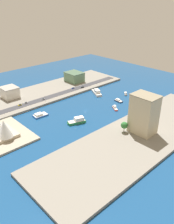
# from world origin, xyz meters

# --- Properties ---
(ground_plane) EXTENTS (440.00, 440.00, 0.00)m
(ground_plane) POSITION_xyz_m (0.00, 0.00, 0.00)
(ground_plane) COLOR navy
(quay_west) EXTENTS (70.00, 240.00, 2.52)m
(quay_west) POSITION_xyz_m (-80.16, 0.00, 1.26)
(quay_west) COLOR gray
(quay_west) RESTS_ON ground_plane
(quay_east) EXTENTS (70.00, 240.00, 2.52)m
(quay_east) POSITION_xyz_m (80.16, 0.00, 1.26)
(quay_east) COLOR gray
(quay_east) RESTS_ON ground_plane
(peninsula_point) EXTENTS (60.30, 50.01, 2.00)m
(peninsula_point) POSITION_xyz_m (13.01, 100.16, 1.00)
(peninsula_point) COLOR #A89E89
(peninsula_point) RESTS_ON ground_plane
(road_strip) EXTENTS (11.00, 228.00, 0.15)m
(road_strip) POSITION_xyz_m (59.70, 0.00, 2.60)
(road_strip) COLOR #38383D
(road_strip) RESTS_ON quay_east
(yacht_sleek_gray) EXTENTS (9.84, 9.71, 3.86)m
(yacht_sleek_gray) POSITION_xyz_m (-0.64, -75.88, 1.45)
(yacht_sleek_gray) COLOR #999EA3
(yacht_sleek_gray) RESTS_ON ground_plane
(ferry_green_doubledeck) EXTENTS (13.05, 21.62, 6.54)m
(ferry_green_doubledeck) POSITION_xyz_m (-16.56, 27.61, 2.56)
(ferry_green_doubledeck) COLOR #2D8C4C
(ferry_green_doubledeck) RESTS_ON ground_plane
(patrol_launch_navy) EXTENTS (12.29, 5.73, 3.28)m
(patrol_launch_navy) POSITION_xyz_m (-9.60, -49.86, 1.19)
(patrol_launch_navy) COLOR #1E284C
(patrol_launch_navy) RESTS_ON ground_plane
(catamaran_blue) EXTENTS (10.29, 17.49, 3.87)m
(catamaran_blue) POSITION_xyz_m (24.78, 48.55, 1.46)
(catamaran_blue) COLOR blue
(catamaran_blue) RESTS_ON ground_plane
(tugboat_red) EXTENTS (13.30, 10.22, 3.86)m
(tugboat_red) POSITION_xyz_m (-21.16, -29.37, 1.29)
(tugboat_red) COLOR red
(tugboat_red) RESTS_ON ground_plane
(ferry_white_commuter) EXTENTS (25.86, 17.91, 6.79)m
(ferry_white_commuter) POSITION_xyz_m (28.87, -48.01, 2.51)
(ferry_white_commuter) COLOR silver
(ferry_white_commuter) RESTS_ON ground_plane
(barge_flat_brown) EXTENTS (18.33, 24.08, 2.91)m
(barge_flat_brown) POSITION_xyz_m (-29.77, -94.97, 1.10)
(barge_flat_brown) COLOR brown
(barge_flat_brown) RESTS_ON ground_plane
(terminal_long_green) EXTENTS (27.27, 22.66, 14.70)m
(terminal_long_green) POSITION_xyz_m (86.63, -55.73, 9.90)
(terminal_long_green) COLOR slate
(terminal_long_green) RESTS_ON quay_east
(hotel_broad_white) EXTENTS (21.61, 19.89, 14.42)m
(hotel_broad_white) POSITION_xyz_m (94.55, 49.73, 9.76)
(hotel_broad_white) COLOR silver
(hotel_broad_white) RESTS_ON quay_east
(office_block_beige) EXTENTS (25.01, 18.82, 39.45)m
(office_block_beige) POSITION_xyz_m (-77.79, -4.29, 22.28)
(office_block_beige) COLOR #C6B793
(office_block_beige) RESTS_ON quay_west
(suv_black) EXTENTS (1.91, 5.13, 1.62)m
(suv_black) POSITION_xyz_m (55.83, -45.60, 3.47)
(suv_black) COLOR black
(suv_black) RESTS_ON road_strip
(sedan_silver) EXTENTS (2.09, 4.38, 1.52)m
(sedan_silver) POSITION_xyz_m (57.60, 22.08, 3.41)
(sedan_silver) COLOR black
(sedan_silver) RESTS_ON road_strip
(hatchback_blue) EXTENTS (1.94, 4.57, 1.50)m
(hatchback_blue) POSITION_xyz_m (62.96, -33.04, 3.41)
(hatchback_blue) COLOR black
(hatchback_blue) RESTS_ON road_strip
(taxi_yellow_cab) EXTENTS (2.06, 4.53, 1.71)m
(taxi_yellow_cab) POSITION_xyz_m (61.95, 53.66, 3.50)
(taxi_yellow_cab) COLOR black
(taxi_yellow_cab) RESTS_ON road_strip
(van_white) EXTENTS (2.13, 4.62, 1.60)m
(van_white) POSITION_xyz_m (62.75, 45.09, 3.45)
(van_white) COLOR black
(van_white) RESTS_ON road_strip
(traffic_light_waterfront) EXTENTS (0.36, 0.36, 6.50)m
(traffic_light_waterfront) POSITION_xyz_m (52.77, 22.37, 6.86)
(traffic_light_waterfront) COLOR black
(traffic_light_waterfront) RESTS_ON quay_east
(opera_landmark) EXTENTS (35.48, 24.73, 20.72)m
(opera_landmark) POSITION_xyz_m (11.40, 100.16, 10.01)
(opera_landmark) COLOR #BCAD93
(opera_landmark) RESTS_ON peninsula_point
(park_tree_cluster) EXTENTS (15.08, 14.50, 10.64)m
(park_tree_cluster) POSITION_xyz_m (-69.52, 4.62, 9.59)
(park_tree_cluster) COLOR brown
(park_tree_cluster) RESTS_ON quay_west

